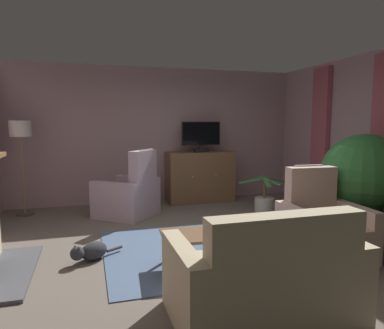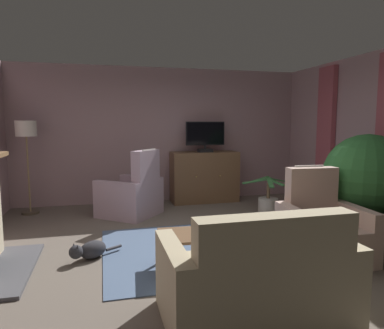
{
  "view_description": "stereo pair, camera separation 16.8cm",
  "coord_description": "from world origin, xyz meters",
  "px_view_note": "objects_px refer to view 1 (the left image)",
  "views": [
    {
      "loc": [
        -1.37,
        -4.33,
        1.62
      ],
      "look_at": [
        -0.04,
        0.17,
        1.06
      ],
      "focal_mm": 32.86,
      "sensor_mm": 36.0,
      "label": 1
    },
    {
      "loc": [
        -1.21,
        -4.38,
        1.62
      ],
      "look_at": [
        -0.04,
        0.17,
        1.06
      ],
      "focal_mm": 32.86,
      "sensor_mm": 36.0,
      "label": 2
    }
  ],
  "objects_px": {
    "coffee_table": "(211,236)",
    "armchair_near_window": "(129,196)",
    "television": "(201,136)",
    "sofa_floral": "(265,280)",
    "tv_cabinet": "(200,178)",
    "armchair_facing_sofa": "(322,229)",
    "cat": "(91,251)",
    "floor_lamp": "(21,138)",
    "potted_plant_small_fern_corner": "(338,210)",
    "potted_plant_on_hearth_side": "(264,201)",
    "potted_plant_tall_palm_by_window": "(363,177)",
    "tv_remote": "(213,231)"
  },
  "relations": [
    {
      "from": "potted_plant_small_fern_corner",
      "to": "cat",
      "type": "distance_m",
      "value": 3.78
    },
    {
      "from": "floor_lamp",
      "to": "television",
      "type": "bearing_deg",
      "value": 2.11
    },
    {
      "from": "sofa_floral",
      "to": "potted_plant_tall_palm_by_window",
      "type": "xyz_separation_m",
      "value": [
        2.3,
        1.47,
        0.54
      ]
    },
    {
      "from": "tv_remote",
      "to": "potted_plant_small_fern_corner",
      "type": "relative_size",
      "value": 0.16
    },
    {
      "from": "floor_lamp",
      "to": "armchair_facing_sofa",
      "type": "bearing_deg",
      "value": -38.99
    },
    {
      "from": "potted_plant_tall_palm_by_window",
      "to": "tv_remote",
      "type": "bearing_deg",
      "value": -171.17
    },
    {
      "from": "potted_plant_small_fern_corner",
      "to": "sofa_floral",
      "type": "bearing_deg",
      "value": -139.14
    },
    {
      "from": "coffee_table",
      "to": "potted_plant_tall_palm_by_window",
      "type": "height_order",
      "value": "potted_plant_tall_palm_by_window"
    },
    {
      "from": "potted_plant_on_hearth_side",
      "to": "potted_plant_tall_palm_by_window",
      "type": "relative_size",
      "value": 0.64
    },
    {
      "from": "coffee_table",
      "to": "potted_plant_tall_palm_by_window",
      "type": "xyz_separation_m",
      "value": [
        2.38,
        0.37,
        0.51
      ]
    },
    {
      "from": "tv_cabinet",
      "to": "sofa_floral",
      "type": "distance_m",
      "value": 4.41
    },
    {
      "from": "tv_remote",
      "to": "potted_plant_small_fern_corner",
      "type": "distance_m",
      "value": 2.63
    },
    {
      "from": "tv_cabinet",
      "to": "potted_plant_on_hearth_side",
      "type": "height_order",
      "value": "tv_cabinet"
    },
    {
      "from": "tv_cabinet",
      "to": "armchair_near_window",
      "type": "height_order",
      "value": "armchair_near_window"
    },
    {
      "from": "cat",
      "to": "floor_lamp",
      "type": "xyz_separation_m",
      "value": [
        -1.1,
        2.47,
        1.24
      ]
    },
    {
      "from": "potted_plant_on_hearth_side",
      "to": "armchair_near_window",
      "type": "bearing_deg",
      "value": 171.32
    },
    {
      "from": "sofa_floral",
      "to": "potted_plant_on_hearth_side",
      "type": "bearing_deg",
      "value": 61.94
    },
    {
      "from": "sofa_floral",
      "to": "potted_plant_small_fern_corner",
      "type": "relative_size",
      "value": 1.43
    },
    {
      "from": "coffee_table",
      "to": "potted_plant_small_fern_corner",
      "type": "height_order",
      "value": "potted_plant_small_fern_corner"
    },
    {
      "from": "tv_cabinet",
      "to": "potted_plant_on_hearth_side",
      "type": "xyz_separation_m",
      "value": [
        0.88,
        -1.13,
        -0.31
      ]
    },
    {
      "from": "armchair_near_window",
      "to": "tv_cabinet",
      "type": "bearing_deg",
      "value": 26.39
    },
    {
      "from": "tv_cabinet",
      "to": "floor_lamp",
      "type": "relative_size",
      "value": 0.82
    },
    {
      "from": "armchair_near_window",
      "to": "potted_plant_on_hearth_side",
      "type": "height_order",
      "value": "armchair_near_window"
    },
    {
      "from": "armchair_near_window",
      "to": "potted_plant_tall_palm_by_window",
      "type": "xyz_separation_m",
      "value": [
        3.0,
        -2.09,
        0.52
      ]
    },
    {
      "from": "potted_plant_small_fern_corner",
      "to": "floor_lamp",
      "type": "bearing_deg",
      "value": 156.76
    },
    {
      "from": "sofa_floral",
      "to": "cat",
      "type": "bearing_deg",
      "value": 129.08
    },
    {
      "from": "tv_cabinet",
      "to": "armchair_near_window",
      "type": "xyz_separation_m",
      "value": [
        -1.53,
        -0.76,
        -0.14
      ]
    },
    {
      "from": "sofa_floral",
      "to": "potted_plant_on_hearth_side",
      "type": "relative_size",
      "value": 1.61
    },
    {
      "from": "coffee_table",
      "to": "armchair_near_window",
      "type": "relative_size",
      "value": 0.91
    },
    {
      "from": "sofa_floral",
      "to": "cat",
      "type": "relative_size",
      "value": 2.48
    },
    {
      "from": "tv_cabinet",
      "to": "coffee_table",
      "type": "distance_m",
      "value": 3.36
    },
    {
      "from": "television",
      "to": "sofa_floral",
      "type": "distance_m",
      "value": 4.48
    },
    {
      "from": "tv_remote",
      "to": "cat",
      "type": "relative_size",
      "value": 0.28
    },
    {
      "from": "armchair_facing_sofa",
      "to": "potted_plant_on_hearth_side",
      "type": "bearing_deg",
      "value": 80.48
    },
    {
      "from": "tv_remote",
      "to": "sofa_floral",
      "type": "bearing_deg",
      "value": 9.51
    },
    {
      "from": "tv_cabinet",
      "to": "armchair_facing_sofa",
      "type": "xyz_separation_m",
      "value": [
        0.52,
        -3.26,
        -0.16
      ]
    },
    {
      "from": "television",
      "to": "floor_lamp",
      "type": "distance_m",
      "value": 3.3
    },
    {
      "from": "sofa_floral",
      "to": "coffee_table",
      "type": "bearing_deg",
      "value": 94.2
    },
    {
      "from": "sofa_floral",
      "to": "armchair_near_window",
      "type": "relative_size",
      "value": 1.23
    },
    {
      "from": "armchair_near_window",
      "to": "cat",
      "type": "xyz_separation_m",
      "value": [
        -0.66,
        -1.88,
        -0.24
      ]
    },
    {
      "from": "potted_plant_on_hearth_side",
      "to": "potted_plant_small_fern_corner",
      "type": "relative_size",
      "value": 0.88
    },
    {
      "from": "coffee_table",
      "to": "floor_lamp",
      "type": "relative_size",
      "value": 0.68
    },
    {
      "from": "tv_cabinet",
      "to": "sofa_floral",
      "type": "bearing_deg",
      "value": -100.85
    },
    {
      "from": "tv_cabinet",
      "to": "floor_lamp",
      "type": "distance_m",
      "value": 3.41
    },
    {
      "from": "potted_plant_small_fern_corner",
      "to": "cat",
      "type": "xyz_separation_m",
      "value": [
        -3.76,
        -0.38,
        -0.13
      ]
    },
    {
      "from": "tv_cabinet",
      "to": "sofa_floral",
      "type": "relative_size",
      "value": 0.89
    },
    {
      "from": "cat",
      "to": "armchair_near_window",
      "type": "bearing_deg",
      "value": 70.57
    },
    {
      "from": "cat",
      "to": "floor_lamp",
      "type": "relative_size",
      "value": 0.37
    },
    {
      "from": "television",
      "to": "coffee_table",
      "type": "distance_m",
      "value": 3.45
    },
    {
      "from": "television",
      "to": "armchair_near_window",
      "type": "xyz_separation_m",
      "value": [
        -1.53,
        -0.71,
        -1.0
      ]
    }
  ]
}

